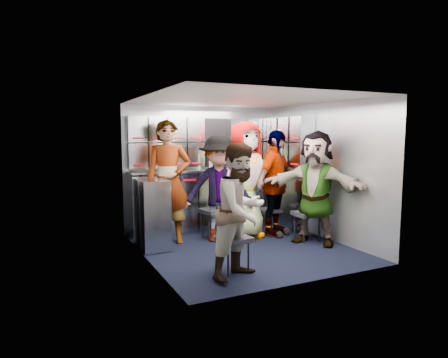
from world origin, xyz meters
name	(u,v)px	position (x,y,z in m)	size (l,w,h in m)	color
floor	(243,247)	(0.00, 0.00, 0.00)	(3.00, 3.00, 0.00)	black
wall_back	(203,167)	(0.00, 1.50, 1.05)	(2.80, 0.04, 2.10)	#969BA4
wall_left	(146,180)	(-1.40, 0.00, 1.05)	(0.04, 3.00, 2.10)	#969BA4
wall_right	(323,171)	(1.40, 0.00, 1.05)	(0.04, 3.00, 2.10)	#969BA4
ceiling	(244,99)	(0.00, 0.00, 2.10)	(2.80, 3.00, 0.02)	silver
cart_bank_back	(208,200)	(0.00, 1.29, 0.49)	(2.68, 0.38, 0.99)	#969AA5
cart_bank_left	(152,214)	(-1.19, 0.56, 0.49)	(0.38, 0.76, 0.99)	#969AA5
counter	(208,170)	(0.00, 1.29, 1.01)	(2.68, 0.42, 0.03)	silver
locker_bank_back	(206,142)	(0.00, 1.35, 1.49)	(2.68, 0.28, 0.82)	#969AA5
locker_bank_right	(289,142)	(1.25, 0.70, 1.49)	(0.28, 1.00, 0.82)	#969AA5
right_cabinet	(292,201)	(1.25, 0.60, 0.50)	(0.28, 1.20, 1.00)	#969AA5
coffee_niche	(215,143)	(0.18, 1.41, 1.47)	(0.46, 0.16, 0.84)	black
red_latch_strip	(213,179)	(0.00, 1.09, 0.88)	(2.60, 0.02, 0.03)	#AD0315
jump_seat_near_left	(234,241)	(-0.59, -0.86, 0.38)	(0.40, 0.38, 0.43)	black
jump_seat_mid_left	(214,212)	(-0.17, 0.67, 0.41)	(0.46, 0.45, 0.46)	black
jump_seat_center	(240,209)	(0.29, 0.68, 0.41)	(0.45, 0.44, 0.47)	black
jump_seat_mid_right	(269,211)	(0.78, 0.58, 0.35)	(0.35, 0.33, 0.40)	black
jump_seat_near_right	(307,215)	(1.05, -0.09, 0.39)	(0.38, 0.36, 0.45)	black
attendant_standing	(168,182)	(-0.89, 0.71, 0.92)	(0.67, 0.44, 1.83)	black
attendant_arc_a	(241,211)	(-0.59, -1.04, 0.77)	(0.75, 0.58, 1.53)	black
attendant_arc_b	(219,189)	(-0.17, 0.49, 0.80)	(1.03, 0.59, 1.60)	black
attendant_arc_c	(245,180)	(0.29, 0.50, 0.91)	(0.89, 0.58, 1.82)	black
attendant_arc_d	(275,183)	(0.78, 0.40, 0.84)	(0.99, 0.41, 1.69)	black
attendant_arc_e	(315,188)	(1.05, -0.27, 0.84)	(1.56, 0.50, 1.68)	black
bottle_left	(199,162)	(-0.19, 1.24, 1.16)	(0.07, 0.07, 0.26)	white
bottle_mid	(211,161)	(0.03, 1.24, 1.16)	(0.07, 0.07, 0.27)	white
bottle_right	(239,161)	(0.58, 1.24, 1.16)	(0.06, 0.06, 0.25)	white
cup_left	(164,168)	(-0.79, 1.23, 1.08)	(0.08, 0.08, 0.10)	#CDB390
cup_right	(271,164)	(1.22, 1.23, 1.08)	(0.07, 0.07, 0.10)	#CDB390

